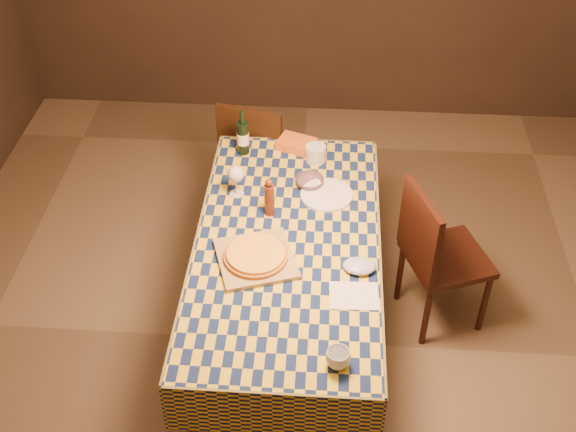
{
  "coord_description": "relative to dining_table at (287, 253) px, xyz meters",
  "views": [
    {
      "loc": [
        0.18,
        -2.67,
        3.24
      ],
      "look_at": [
        0.0,
        0.05,
        0.9
      ],
      "focal_mm": 45.0,
      "sensor_mm": 36.0,
      "label": 1
    }
  ],
  "objects": [
    {
      "name": "pizza",
      "position": [
        -0.14,
        -0.14,
        0.11
      ],
      "size": [
        0.4,
        0.4,
        0.03
      ],
      "color": "#A85B1C",
      "rests_on": "cutting_board"
    },
    {
      "name": "deli_tub",
      "position": [
        0.12,
        0.71,
        0.13
      ],
      "size": [
        0.16,
        0.16,
        0.1
      ],
      "primitive_type": "cylinder",
      "rotation": [
        0.0,
        0.0,
        0.43
      ],
      "color": "silver",
      "rests_on": "dining_table"
    },
    {
      "name": "wine_bottle",
      "position": [
        -0.31,
        0.76,
        0.18
      ],
      "size": [
        0.08,
        0.08,
        0.28
      ],
      "color": "black",
      "rests_on": "dining_table"
    },
    {
      "name": "pepper_mill",
      "position": [
        -0.11,
        0.22,
        0.18
      ],
      "size": [
        0.07,
        0.07,
        0.23
      ],
      "color": "#522313",
      "rests_on": "dining_table"
    },
    {
      "name": "tumbler",
      "position": [
        0.26,
        -0.75,
        0.12
      ],
      "size": [
        0.14,
        0.14,
        0.08
      ],
      "primitive_type": "imported",
      "rotation": [
        0.0,
        0.0,
        0.37
      ],
      "color": "silver",
      "rests_on": "dining_table"
    },
    {
      "name": "cutting_board",
      "position": [
        -0.14,
        -0.14,
        0.09
      ],
      "size": [
        0.46,
        0.46,
        0.02
      ],
      "primitive_type": "cube",
      "rotation": [
        0.0,
        0.0,
        0.32
      ],
      "color": "#A88D4F",
      "rests_on": "dining_table"
    },
    {
      "name": "room",
      "position": [
        0.0,
        0.0,
        0.66
      ],
      "size": [
        5.0,
        5.1,
        2.7
      ],
      "color": "brown",
      "rests_on": "ground"
    },
    {
      "name": "takeout_container",
      "position": [
        -0.0,
        0.83,
        0.1
      ],
      "size": [
        0.25,
        0.21,
        0.05
      ],
      "primitive_type": "cube",
      "rotation": [
        0.0,
        0.0,
        -0.35
      ],
      "color": "orange",
      "rests_on": "dining_table"
    },
    {
      "name": "white_plate",
      "position": [
        0.19,
        0.38,
        0.08
      ],
      "size": [
        0.32,
        0.32,
        0.02
      ],
      "primitive_type": "cylinder",
      "rotation": [
        0.0,
        0.0,
        0.14
      ],
      "color": "white",
      "rests_on": "dining_table"
    },
    {
      "name": "flour_patch",
      "position": [
        0.34,
        -0.35,
        0.08
      ],
      "size": [
        0.24,
        0.18,
        0.0
      ],
      "primitive_type": "cube",
      "rotation": [
        0.0,
        0.0,
        0.04
      ],
      "color": "white",
      "rests_on": "dining_table"
    },
    {
      "name": "wine_glass",
      "position": [
        -0.3,
        0.37,
        0.21
      ],
      "size": [
        0.1,
        0.1,
        0.18
      ],
      "color": "silver",
      "rests_on": "dining_table"
    },
    {
      "name": "flour_bag",
      "position": [
        0.36,
        -0.17,
        0.1
      ],
      "size": [
        0.16,
        0.12,
        0.05
      ],
      "primitive_type": "ellipsoid",
      "rotation": [
        0.0,
        0.0,
        0.0
      ],
      "color": "#AABDDA",
      "rests_on": "dining_table"
    },
    {
      "name": "chair_far",
      "position": [
        -0.27,
        1.08,
        -0.17
      ],
      "size": [
        0.52,
        0.52,
        0.93
      ],
      "color": "black",
      "rests_on": "ground"
    },
    {
      "name": "dining_table",
      "position": [
        0.0,
        0.0,
        0.0
      ],
      "size": [
        0.94,
        1.84,
        0.77
      ],
      "color": "brown",
      "rests_on": "ground"
    },
    {
      "name": "chair_right",
      "position": [
        0.79,
        0.24,
        -0.17
      ],
      "size": [
        0.55,
        0.54,
        0.93
      ],
      "color": "black",
      "rests_on": "ground"
    },
    {
      "name": "bowl",
      "position": [
        0.09,
        0.47,
        0.1
      ],
      "size": [
        0.2,
        0.2,
        0.05
      ],
      "primitive_type": "imported",
      "rotation": [
        0.0,
        0.0,
        -0.36
      ],
      "color": "#5F4650",
      "rests_on": "dining_table"
    }
  ]
}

